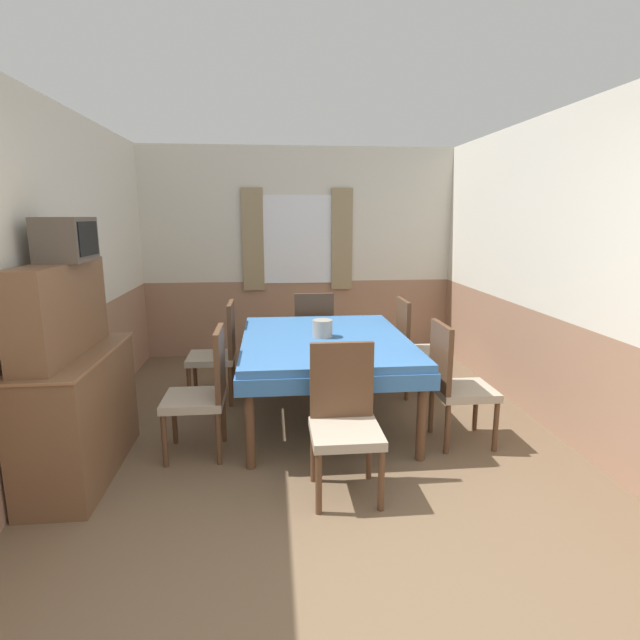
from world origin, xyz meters
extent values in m
cube|color=silver|center=(0.00, 4.61, 1.77)|extent=(4.27, 0.05, 1.65)
cube|color=#9E755B|center=(0.00, 4.61, 0.47)|extent=(4.27, 0.05, 0.95)
cube|color=white|center=(-0.03, 4.58, 1.48)|extent=(0.95, 0.01, 1.09)
cube|color=#998460|center=(-0.58, 4.56, 1.48)|extent=(0.26, 0.03, 1.25)
cube|color=#998460|center=(0.53, 4.56, 1.48)|extent=(0.26, 0.03, 1.25)
cube|color=silver|center=(-1.96, 2.29, 1.77)|extent=(0.05, 4.99, 1.65)
cube|color=#9E755B|center=(-1.96, 2.29, 0.47)|extent=(0.05, 4.99, 0.95)
cube|color=silver|center=(1.96, 2.29, 1.77)|extent=(0.05, 4.99, 1.65)
cube|color=#9E755B|center=(1.96, 2.29, 0.47)|extent=(0.05, 4.99, 0.95)
cube|color=#386BA8|center=(0.08, 2.42, 0.72)|extent=(1.40, 1.82, 0.06)
cube|color=#386BA8|center=(0.08, 2.42, 0.63)|extent=(1.43, 1.85, 0.12)
cylinder|color=brown|center=(-0.54, 1.59, 0.34)|extent=(0.07, 0.07, 0.69)
cylinder|color=brown|center=(0.70, 1.59, 0.34)|extent=(0.07, 0.07, 0.69)
cylinder|color=brown|center=(-0.54, 3.25, 0.34)|extent=(0.07, 0.07, 0.69)
cylinder|color=brown|center=(0.70, 3.25, 0.34)|extent=(0.07, 0.07, 0.69)
cylinder|color=brown|center=(-1.15, 2.79, 0.20)|extent=(0.04, 0.04, 0.40)
cylinder|color=brown|center=(-1.15, 3.17, 0.20)|extent=(0.04, 0.04, 0.40)
cylinder|color=brown|center=(-0.77, 2.79, 0.20)|extent=(0.04, 0.04, 0.40)
cylinder|color=brown|center=(-0.77, 3.17, 0.20)|extent=(0.04, 0.04, 0.40)
cube|color=tan|center=(-0.96, 2.98, 0.43)|extent=(0.44, 0.44, 0.06)
cube|color=brown|center=(-0.76, 2.98, 0.71)|extent=(0.04, 0.42, 0.51)
cylinder|color=brown|center=(-1.15, 1.67, 0.20)|extent=(0.04, 0.04, 0.40)
cylinder|color=brown|center=(-1.15, 2.05, 0.20)|extent=(0.04, 0.04, 0.40)
cylinder|color=brown|center=(-0.77, 1.67, 0.20)|extent=(0.04, 0.04, 0.40)
cylinder|color=brown|center=(-0.77, 2.05, 0.20)|extent=(0.04, 0.04, 0.40)
cube|color=tan|center=(-0.96, 1.86, 0.43)|extent=(0.44, 0.44, 0.06)
cube|color=brown|center=(-0.76, 1.86, 0.71)|extent=(0.04, 0.42, 0.51)
cylinder|color=brown|center=(1.31, 2.05, 0.20)|extent=(0.04, 0.04, 0.40)
cylinder|color=brown|center=(1.31, 1.67, 0.20)|extent=(0.04, 0.04, 0.40)
cylinder|color=brown|center=(0.93, 2.05, 0.20)|extent=(0.04, 0.04, 0.40)
cylinder|color=brown|center=(0.93, 1.67, 0.20)|extent=(0.04, 0.04, 0.40)
cube|color=tan|center=(1.12, 1.86, 0.43)|extent=(0.44, 0.44, 0.06)
cube|color=brown|center=(0.92, 1.86, 0.71)|extent=(0.04, 0.42, 0.51)
cylinder|color=brown|center=(1.31, 3.17, 0.20)|extent=(0.04, 0.04, 0.40)
cylinder|color=brown|center=(1.31, 2.79, 0.20)|extent=(0.04, 0.04, 0.40)
cylinder|color=brown|center=(0.93, 3.17, 0.20)|extent=(0.04, 0.04, 0.40)
cylinder|color=brown|center=(0.93, 2.79, 0.20)|extent=(0.04, 0.04, 0.40)
cube|color=tan|center=(1.12, 2.98, 0.43)|extent=(0.44, 0.44, 0.06)
cube|color=brown|center=(0.92, 2.98, 0.71)|extent=(0.04, 0.42, 0.51)
cylinder|color=brown|center=(0.27, 0.98, 0.20)|extent=(0.04, 0.04, 0.40)
cylinder|color=brown|center=(-0.11, 0.98, 0.20)|extent=(0.04, 0.04, 0.40)
cylinder|color=brown|center=(0.27, 1.36, 0.20)|extent=(0.04, 0.04, 0.40)
cylinder|color=brown|center=(-0.11, 1.36, 0.20)|extent=(0.04, 0.04, 0.40)
cube|color=tan|center=(0.08, 1.17, 0.43)|extent=(0.44, 0.44, 0.06)
cube|color=brown|center=(0.08, 1.37, 0.71)|extent=(0.42, 0.04, 0.51)
cylinder|color=brown|center=(-0.11, 3.85, 0.20)|extent=(0.04, 0.04, 0.40)
cylinder|color=brown|center=(0.27, 3.85, 0.20)|extent=(0.04, 0.04, 0.40)
cylinder|color=brown|center=(-0.11, 3.47, 0.20)|extent=(0.04, 0.04, 0.40)
cylinder|color=brown|center=(0.27, 3.47, 0.20)|extent=(0.04, 0.04, 0.40)
cube|color=tan|center=(0.08, 3.66, 0.43)|extent=(0.44, 0.44, 0.06)
cube|color=brown|center=(0.08, 3.46, 0.71)|extent=(0.42, 0.04, 0.51)
cube|color=brown|center=(-1.69, 1.64, 0.43)|extent=(0.44, 1.20, 0.86)
cube|color=#8C5F3F|center=(-1.69, 1.64, 0.85)|extent=(0.46, 1.22, 0.02)
cube|color=brown|center=(-1.75, 1.64, 1.17)|extent=(0.24, 1.08, 0.61)
cube|color=#51473D|center=(-1.70, 1.73, 1.61)|extent=(0.28, 0.41, 0.29)
cube|color=black|center=(-1.56, 1.73, 1.62)|extent=(0.01, 0.34, 0.22)
cylinder|color=#A39989|center=(0.06, 2.42, 0.82)|extent=(0.17, 0.17, 0.15)
camera|label=1|loc=(-0.37, -1.72, 1.76)|focal=28.00mm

